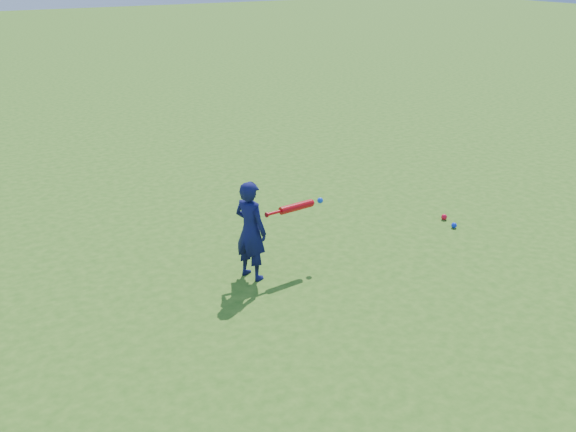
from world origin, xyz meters
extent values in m
plane|color=#306117|center=(0.00, 0.00, 0.00)|extent=(80.00, 80.00, 0.00)
imported|color=#0F1146|center=(-0.17, -0.30, 0.56)|extent=(0.40, 0.48, 1.12)
sphere|color=red|center=(2.83, -0.14, 0.04)|extent=(0.08, 0.08, 0.08)
sphere|color=#0D2CEA|center=(2.75, -0.42, 0.04)|extent=(0.07, 0.07, 0.07)
cylinder|color=red|center=(0.01, -0.33, 0.72)|extent=(0.02, 0.06, 0.06)
cylinder|color=red|center=(0.11, -0.32, 0.72)|extent=(0.20, 0.06, 0.04)
cylinder|color=red|center=(0.40, -0.29, 0.72)|extent=(0.42, 0.13, 0.09)
sphere|color=red|center=(0.61, -0.27, 0.72)|extent=(0.09, 0.09, 0.09)
sphere|color=blue|center=(0.75, -0.26, 0.72)|extent=(0.07, 0.07, 0.07)
camera|label=1|loc=(-3.02, -5.99, 3.32)|focal=40.00mm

